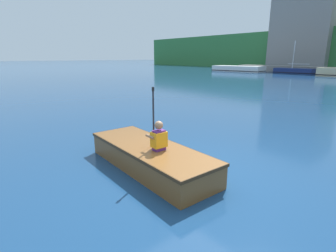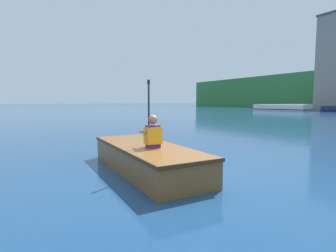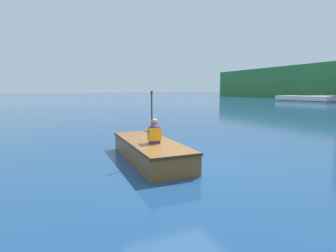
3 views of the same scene
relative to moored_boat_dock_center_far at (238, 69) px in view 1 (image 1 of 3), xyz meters
name	(u,v)px [view 1 (image 1 of 3)]	position (x,y,z in m)	size (l,w,h in m)	color
ground_plane	(195,174)	(22.11, -32.00, -0.40)	(300.00, 300.00, 0.00)	navy
waterfront_warehouse_left	(310,23)	(3.73, 15.02, 7.56)	(10.32, 9.96, 15.90)	gray
moored_boat_dock_center_far	(238,69)	(0.00, 0.00, 0.00)	(8.29, 3.67, 0.87)	white
moored_boat_dock_east_inner	(294,71)	(8.04, 1.84, -0.06)	(5.35, 1.99, 4.39)	navy
rowboat_foreground	(149,155)	(21.22, -32.53, -0.12)	(3.44, 1.22, 0.50)	brown
person_paddler	(159,137)	(21.58, -32.54, 0.38)	(0.33, 0.36, 1.25)	#592672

